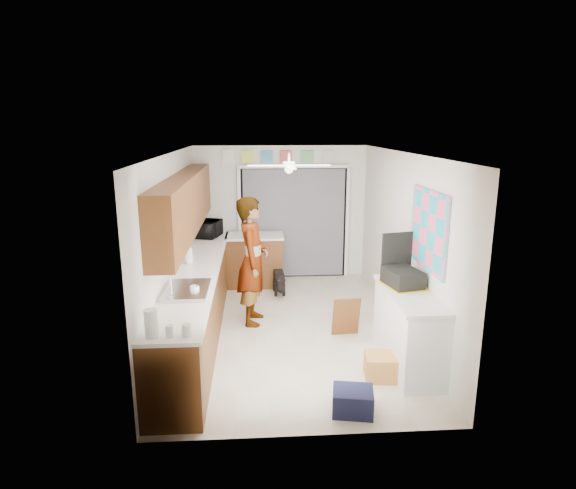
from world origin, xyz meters
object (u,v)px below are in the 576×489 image
object	(u,v)px
microwave	(209,229)
man	(253,261)
suitcase	(403,277)
cardboard_box	(385,367)
navy_crate	(353,401)
paper_towel_roll	(151,324)
dog	(279,281)
cup	(195,289)
soap_bottle	(189,252)

from	to	relation	value
microwave	man	bearing A→B (deg)	-139.35
microwave	suitcase	bearing A→B (deg)	-122.20
cardboard_box	navy_crate	size ratio (longest dim) A/B	1.12
paper_towel_roll	dog	size ratio (longest dim) A/B	0.49
navy_crate	dog	xyz separation A→B (m)	(-0.57, 3.63, 0.09)
cardboard_box	dog	world-z (taller)	dog
suitcase	paper_towel_roll	bearing A→B (deg)	-167.79
cup	paper_towel_roll	xyz separation A→B (m)	(-0.25, -1.21, 0.09)
man	dog	bearing A→B (deg)	-14.29
cup	cardboard_box	xyz separation A→B (m)	(2.20, -0.45, -0.84)
suitcase	navy_crate	xyz separation A→B (m)	(-0.83, -1.20, -0.92)
paper_towel_roll	man	xyz separation A→B (m)	(0.92, 2.53, -0.13)
microwave	soap_bottle	distance (m)	1.69
cup	cardboard_box	world-z (taller)	cup
man	dog	distance (m)	1.48
cup	navy_crate	size ratio (longest dim) A/B	0.27
soap_bottle	paper_towel_roll	world-z (taller)	soap_bottle
cup	suitcase	distance (m)	2.52
cardboard_box	dog	size ratio (longest dim) A/B	0.82
soap_bottle	dog	bearing A→B (deg)	43.41
microwave	man	world-z (taller)	man
microwave	soap_bottle	size ratio (longest dim) A/B	1.59
cup	dog	distance (m)	2.87
cardboard_box	microwave	bearing A→B (deg)	124.10
paper_towel_roll	cup	bearing A→B (deg)	78.36
microwave	cardboard_box	world-z (taller)	microwave
suitcase	man	bearing A→B (deg)	133.48
microwave	dog	world-z (taller)	microwave
suitcase	dog	size ratio (longest dim) A/B	0.87
cup	microwave	bearing A→B (deg)	91.96
soap_bottle	cardboard_box	size ratio (longest dim) A/B	0.72
suitcase	cardboard_box	xyz separation A→B (m)	(-0.32, -0.55, -0.90)
suitcase	cardboard_box	size ratio (longest dim) A/B	1.06
suitcase	navy_crate	distance (m)	1.72
cup	navy_crate	world-z (taller)	cup
dog	man	bearing A→B (deg)	-112.79
soap_bottle	navy_crate	distance (m)	3.20
cup	cardboard_box	bearing A→B (deg)	-11.60
cardboard_box	navy_crate	xyz separation A→B (m)	(-0.51, -0.65, -0.02)
navy_crate	man	size ratio (longest dim) A/B	0.22
suitcase	dog	xyz separation A→B (m)	(-1.40, 2.43, -0.83)
suitcase	cup	bearing A→B (deg)	169.21
paper_towel_roll	suitcase	bearing A→B (deg)	25.24
suitcase	dog	world-z (taller)	suitcase
soap_bottle	cup	xyz separation A→B (m)	(0.23, -1.26, -0.12)
soap_bottle	cup	distance (m)	1.29
microwave	soap_bottle	world-z (taller)	soap_bottle
navy_crate	man	world-z (taller)	man
microwave	dog	bearing A→B (deg)	-93.67
paper_towel_roll	cardboard_box	xyz separation A→B (m)	(2.45, 0.75, -0.93)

